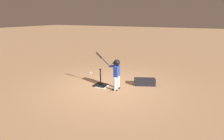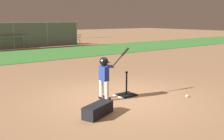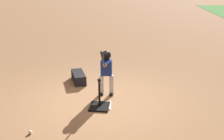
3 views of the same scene
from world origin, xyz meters
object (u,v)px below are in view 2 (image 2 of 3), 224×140
(baseball, at_px, (187,96))
(equipment_bag, at_px, (98,110))
(batting_tee, at_px, (126,93))
(bleachers_far_left, at_px, (60,40))
(batter_child, at_px, (105,72))

(baseball, height_order, equipment_bag, equipment_bag)
(baseball, relative_size, equipment_bag, 0.09)
(batting_tee, distance_m, equipment_bag, 1.80)
(batting_tee, relative_size, equipment_bag, 0.85)
(baseball, bearing_deg, equipment_bag, 173.91)
(baseball, relative_size, bleachers_far_left, 0.02)
(batting_tee, height_order, bleachers_far_left, bleachers_far_left)
(bleachers_far_left, bearing_deg, batting_tee, -109.10)
(batting_tee, distance_m, bleachers_far_left, 16.68)
(bleachers_far_left, bearing_deg, batter_child, -111.46)
(baseball, bearing_deg, batter_child, 147.95)
(batting_tee, relative_size, bleachers_far_left, 0.20)
(baseball, bearing_deg, batting_tee, 137.44)
(bleachers_far_left, bearing_deg, equipment_bag, -112.93)
(batting_tee, xyz_separation_m, equipment_bag, (-1.58, -0.87, 0.06))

